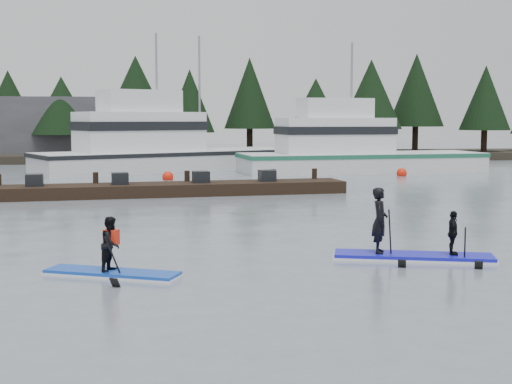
{
  "coord_description": "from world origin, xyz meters",
  "views": [
    {
      "loc": [
        -3.11,
        -15.31,
        3.33
      ],
      "look_at": [
        0.0,
        6.0,
        1.1
      ],
      "focal_mm": 50.0,
      "sensor_mm": 36.0,
      "label": 1
    }
  ],
  "objects": [
    {
      "name": "paddleboard_duo",
      "position": [
        2.86,
        0.66,
        0.48
      ],
      "size": [
        3.79,
        1.91,
        2.23
      ],
      "rotation": [
        0.0,
        0.0,
        -0.3
      ],
      "color": "#1416C3",
      "rests_on": "ground"
    },
    {
      "name": "waterfront_building",
      "position": [
        -14.0,
        44.0,
        2.5
      ],
      "size": [
        18.0,
        6.0,
        5.0
      ],
      "primitive_type": "cube",
      "color": "#4C4C51",
      "rests_on": "ground"
    },
    {
      "name": "fishing_boat_large",
      "position": [
        -2.47,
        30.9,
        0.74
      ],
      "size": [
        17.56,
        11.48,
        9.73
      ],
      "rotation": [
        0.0,
        0.0,
        0.43
      ],
      "color": "silver",
      "rests_on": "ground"
    },
    {
      "name": "floating_dock",
      "position": [
        -2.5,
        15.7,
        0.26
      ],
      "size": [
        15.91,
        3.58,
        0.53
      ],
      "primitive_type": "cube",
      "rotation": [
        0.0,
        0.0,
        0.09
      ],
      "color": "black",
      "rests_on": "ground"
    },
    {
      "name": "paddleboard_solo",
      "position": [
        -3.99,
        -0.16,
        0.42
      ],
      "size": [
        2.96,
        1.86,
        1.78
      ],
      "rotation": [
        0.0,
        0.0,
        -0.43
      ],
      "color": "#1344B4",
      "rests_on": "ground"
    },
    {
      "name": "far_shore",
      "position": [
        0.0,
        42.0,
        0.3
      ],
      "size": [
        70.0,
        8.0,
        0.6
      ],
      "primitive_type": "cube",
      "color": "#2D281E",
      "rests_on": "ground"
    },
    {
      "name": "buoy_c",
      "position": [
        11.23,
        24.29,
        0.0
      ],
      "size": [
        0.6,
        0.6,
        0.6
      ],
      "primitive_type": "sphere",
      "color": "red",
      "rests_on": "ground"
    },
    {
      "name": "treeline",
      "position": [
        0.0,
        42.0,
        0.0
      ],
      "size": [
        60.0,
        4.0,
        8.0
      ],
      "primitive_type": null,
      "color": "black",
      "rests_on": "ground"
    },
    {
      "name": "buoy_d",
      "position": [
        2.78,
        20.98,
        0.0
      ],
      "size": [
        0.61,
        0.61,
        0.61
      ],
      "primitive_type": "sphere",
      "color": "red",
      "rests_on": "ground"
    },
    {
      "name": "buoy_b",
      "position": [
        -2.28,
        23.57,
        0.0
      ],
      "size": [
        0.61,
        0.61,
        0.61
      ],
      "primitive_type": "sphere",
      "color": "red",
      "rests_on": "ground"
    },
    {
      "name": "fishing_boat_medium",
      "position": [
        9.44,
        27.74,
        0.64
      ],
      "size": [
        15.53,
        5.8,
        8.94
      ],
      "rotation": [
        0.0,
        0.0,
        0.1
      ],
      "color": "silver",
      "rests_on": "ground"
    },
    {
      "name": "ground",
      "position": [
        0.0,
        0.0,
        0.0
      ],
      "size": [
        160.0,
        160.0,
        0.0
      ],
      "primitive_type": "plane",
      "color": "slate",
      "rests_on": "ground"
    }
  ]
}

